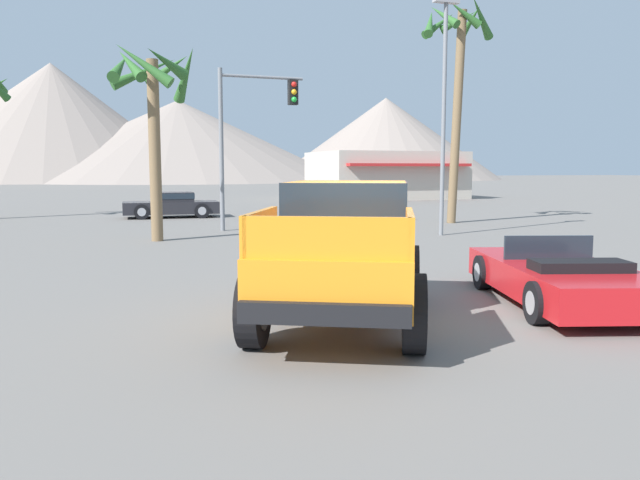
{
  "coord_description": "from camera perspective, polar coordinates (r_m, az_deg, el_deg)",
  "views": [
    {
      "loc": [
        -3.74,
        -8.63,
        2.25
      ],
      "look_at": [
        -0.47,
        0.7,
        1.11
      ],
      "focal_mm": 35.0,
      "sensor_mm": 36.0,
      "label": 1
    }
  ],
  "objects": [
    {
      "name": "parked_car_dark",
      "position": [
        29.47,
        -13.42,
        3.18
      ],
      "size": [
        4.31,
        2.05,
        1.17
      ],
      "rotation": [
        0.0,
        0.0,
        1.53
      ],
      "color": "#232328",
      "rests_on": "ground_plane"
    },
    {
      "name": "street_lamp_post",
      "position": [
        21.48,
        11.28,
        12.91
      ],
      "size": [
        0.9,
        0.24,
        7.78
      ],
      "color": "slate",
      "rests_on": "ground_plane"
    },
    {
      "name": "palm_tree_tall",
      "position": [
        20.16,
        -15.08,
        12.79
      ],
      "size": [
        2.7,
        2.79,
        5.98
      ],
      "color": "brown",
      "rests_on": "ground_plane"
    },
    {
      "name": "palm_tree_leaning",
      "position": [
        26.62,
        12.29,
        15.71
      ],
      "size": [
        3.01,
        3.0,
        8.87
      ],
      "color": "brown",
      "rests_on": "ground_plane"
    },
    {
      "name": "distant_mountain_range",
      "position": [
        123.29,
        -12.61,
        9.32
      ],
      "size": [
        114.67,
        73.38,
        20.94
      ],
      "color": "gray",
      "rests_on": "ground_plane"
    },
    {
      "name": "ground_plane",
      "position": [
        9.67,
        4.02,
        -6.89
      ],
      "size": [
        320.0,
        320.0,
        0.0
      ],
      "primitive_type": "plane",
      "color": "slate"
    },
    {
      "name": "storefront_building",
      "position": [
        47.77,
        5.99,
        5.92
      ],
      "size": [
        10.42,
        8.28,
        3.47
      ],
      "color": "#BCB2A3",
      "rests_on": "ground_plane"
    },
    {
      "name": "parked_car_tan",
      "position": [
        29.0,
        1.2,
        3.31
      ],
      "size": [
        2.59,
        4.52,
        1.17
      ],
      "rotation": [
        0.0,
        0.0,
        3.33
      ],
      "color": "tan",
      "rests_on": "ground_plane"
    },
    {
      "name": "red_convertible_car",
      "position": [
        11.09,
        21.02,
        -3.31
      ],
      "size": [
        3.01,
        4.66,
        1.1
      ],
      "rotation": [
        0.0,
        0.0,
        -0.3
      ],
      "color": "red",
      "rests_on": "ground_plane"
    },
    {
      "name": "orange_pickup_truck",
      "position": [
        9.33,
        2.27,
        -0.14
      ],
      "size": [
        3.84,
        5.14,
        2.04
      ],
      "rotation": [
        0.0,
        0.0,
        -0.46
      ],
      "color": "orange",
      "rests_on": "ground_plane"
    },
    {
      "name": "traffic_light_main",
      "position": [
        23.05,
        -6.17,
        10.87
      ],
      "size": [
        3.13,
        0.38,
        5.77
      ],
      "color": "slate",
      "rests_on": "ground_plane"
    }
  ]
}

